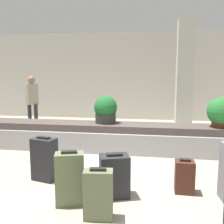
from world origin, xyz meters
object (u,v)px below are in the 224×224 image
at_px(suitcase_2, 114,176).
at_px(pillar, 185,76).
at_px(suitcase_3, 44,159).
at_px(suitcase_0, 184,176).
at_px(suitcase_8, 98,194).
at_px(potted_plant_1, 221,113).
at_px(potted_plant_0, 106,110).
at_px(suitcase_1, 70,179).
at_px(traveler_0, 32,98).

bearing_deg(suitcase_2, pillar, 54.36).
bearing_deg(suitcase_2, suitcase_3, 143.91).
distance_m(suitcase_0, suitcase_8, 1.30).
height_order(suitcase_3, potted_plant_1, potted_plant_1).
relative_size(suitcase_0, suitcase_3, 0.70).
bearing_deg(potted_plant_0, suitcase_1, -89.61).
xyz_separation_m(suitcase_0, suitcase_8, (-1.02, -0.81, 0.06)).
distance_m(pillar, traveler_0, 4.51).
height_order(pillar, suitcase_1, pillar).
bearing_deg(suitcase_2, potted_plant_1, 30.28).
bearing_deg(suitcase_1, suitcase_3, 116.99).
bearing_deg(potted_plant_1, suitcase_2, -131.13).
bearing_deg(traveler_0, suitcase_3, -114.25).
bearing_deg(traveler_0, suitcase_1, -111.50).
bearing_deg(pillar, potted_plant_1, -79.63).
xyz_separation_m(pillar, potted_plant_0, (-1.91, -2.33, -0.75)).
bearing_deg(pillar, suitcase_3, -121.18).
relative_size(pillar, suitcase_3, 4.74).
xyz_separation_m(potted_plant_0, potted_plant_1, (2.35, -0.08, 0.01)).
height_order(suitcase_2, suitcase_3, suitcase_3).
xyz_separation_m(suitcase_0, suitcase_1, (-1.43, -0.55, 0.10)).
relative_size(pillar, suitcase_2, 5.48).
relative_size(pillar, potted_plant_0, 5.44).
height_order(suitcase_1, traveler_0, traveler_0).
xyz_separation_m(suitcase_0, suitcase_3, (-2.05, 0.09, 0.10)).
bearing_deg(pillar, suitcase_2, -107.05).
bearing_deg(pillar, suitcase_0, -96.18).
bearing_deg(pillar, traveler_0, -170.14).
distance_m(suitcase_1, potted_plant_1, 3.38).
relative_size(suitcase_1, potted_plant_0, 1.15).
relative_size(suitcase_0, suitcase_8, 0.81).
relative_size(suitcase_8, potted_plant_0, 0.99).
bearing_deg(suitcase_0, suitcase_2, -163.11).
bearing_deg(suitcase_8, suitcase_1, 141.69).
distance_m(pillar, suitcase_3, 5.02).
bearing_deg(suitcase_8, suitcase_0, 31.57).
relative_size(suitcase_3, potted_plant_0, 1.15).
bearing_deg(suitcase_0, traveler_0, 139.46).
height_order(suitcase_0, suitcase_1, suitcase_1).
distance_m(suitcase_0, potted_plant_0, 2.48).
height_order(suitcase_8, traveler_0, traveler_0).
bearing_deg(suitcase_3, suitcase_0, 11.56).
xyz_separation_m(suitcase_8, potted_plant_1, (1.92, 2.63, 0.59)).
relative_size(suitcase_0, traveler_0, 0.30).
distance_m(suitcase_3, potted_plant_0, 1.99).
xyz_separation_m(suitcase_3, traveler_0, (-1.89, 3.39, 0.62)).
xyz_separation_m(suitcase_3, suitcase_8, (1.03, -0.90, -0.05)).
height_order(suitcase_3, traveler_0, traveler_0).
bearing_deg(suitcase_8, suitcase_3, 132.19).
distance_m(pillar, potted_plant_0, 3.10).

